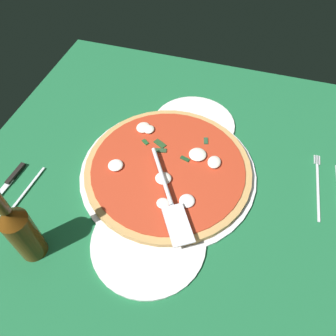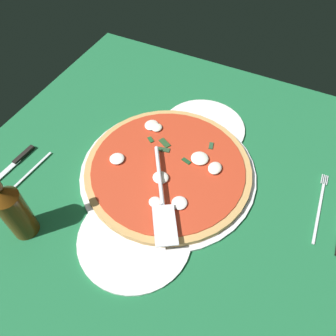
{
  "view_description": "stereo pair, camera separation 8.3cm",
  "coord_description": "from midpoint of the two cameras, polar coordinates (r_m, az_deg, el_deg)",
  "views": [
    {
      "loc": [
        -46.64,
        -13.24,
        67.44
      ],
      "look_at": [
        1.97,
        1.5,
        2.15
      ],
      "focal_mm": 35.03,
      "sensor_mm": 36.0,
      "label": 1
    },
    {
      "loc": [
        -43.61,
        -20.93,
        67.44
      ],
      "look_at": [
        1.97,
        1.5,
        2.15
      ],
      "focal_mm": 35.03,
      "sensor_mm": 36.0,
      "label": 2
    }
  ],
  "objects": [
    {
      "name": "place_setting_far",
      "position": [
        0.91,
        -22.41,
        -0.97
      ],
      "size": [
        22.12,
        13.53,
        1.4
      ],
      "rotation": [
        0.0,
        0.0,
        3.07
      ],
      "color": "silver",
      "rests_on": "ground_plane"
    },
    {
      "name": "checker_pattern",
      "position": [
        0.83,
        3.18,
        -2.4
      ],
      "size": [
        103.66,
        103.66,
        0.1
      ],
      "color": "silver",
      "rests_on": "ground_plane"
    },
    {
      "name": "pizza",
      "position": [
        0.83,
        2.87,
        -0.22
      ],
      "size": [
        42.08,
        42.08,
        2.89
      ],
      "color": "tan",
      "rests_on": "pizza_pan"
    },
    {
      "name": "place_setting_near",
      "position": [
        0.87,
        28.89,
        -7.75
      ],
      "size": [
        22.29,
        12.58,
        1.4
      ],
      "rotation": [
        0.0,
        0.0,
        0.04
      ],
      "color": "white",
      "rests_on": "ground_plane"
    },
    {
      "name": "beer_bottle",
      "position": [
        0.73,
        -22.53,
        -6.85
      ],
      "size": [
        5.69,
        5.69,
        22.99
      ],
      "color": "#5B320D",
      "rests_on": "ground_plane"
    },
    {
      "name": "pizza_pan",
      "position": [
        0.84,
        2.82,
        -0.82
      ],
      "size": [
        44.72,
        44.72,
        1.05
      ],
      "primitive_type": "cylinder",
      "color": "silver",
      "rests_on": "ground_plane"
    },
    {
      "name": "pizza_server",
      "position": [
        0.75,
        2.06,
        -5.14
      ],
      "size": [
        24.46,
        16.92,
        1.0
      ],
      "rotation": [
        0.0,
        0.0,
        3.7
      ],
      "color": "silver",
      "rests_on": "pizza"
    },
    {
      "name": "ground_plane",
      "position": [
        0.83,
        3.17,
        -2.58
      ],
      "size": [
        103.66,
        103.66,
        0.8
      ],
      "primitive_type": "cube",
      "color": "#1C6338"
    },
    {
      "name": "dinner_plate_right",
      "position": [
        0.95,
        8.66,
        6.77
      ],
      "size": [
        23.46,
        23.46,
        1.0
      ],
      "primitive_type": "cylinder",
      "color": "silver",
      "rests_on": "ground_plane"
    },
    {
      "name": "dinner_plate_left",
      "position": [
        0.74,
        -2.64,
        -12.25
      ],
      "size": [
        25.35,
        25.35,
        1.0
      ],
      "primitive_type": "cylinder",
      "color": "white",
      "rests_on": "ground_plane"
    }
  ]
}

